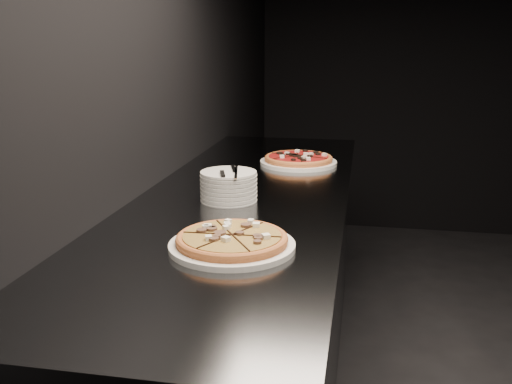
% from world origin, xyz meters
% --- Properties ---
extents(wall_left, '(0.02, 5.00, 2.80)m').
position_xyz_m(wall_left, '(-2.50, 0.00, 1.40)').
color(wall_left, black).
rests_on(wall_left, floor).
extents(counter, '(0.74, 2.44, 0.92)m').
position_xyz_m(counter, '(-2.13, 0.00, 0.46)').
color(counter, '#575A5E').
rests_on(counter, floor).
extents(pizza_mushroom, '(0.34, 0.34, 0.04)m').
position_xyz_m(pizza_mushroom, '(-2.05, -0.59, 0.94)').
color(pizza_mushroom, white).
rests_on(pizza_mushroom, counter).
extents(pizza_tomato, '(0.39, 0.39, 0.04)m').
position_xyz_m(pizza_tomato, '(-2.00, 0.51, 0.94)').
color(pizza_tomato, white).
rests_on(pizza_tomato, counter).
extents(plate_stack, '(0.20, 0.20, 0.10)m').
position_xyz_m(plate_stack, '(-2.17, -0.13, 0.97)').
color(plate_stack, white).
rests_on(plate_stack, counter).
extents(cutlery, '(0.06, 0.21, 0.01)m').
position_xyz_m(cutlery, '(-2.16, -0.14, 1.03)').
color(cutlery, '#B7BABE').
rests_on(cutlery, plate_stack).
extents(ramekin, '(0.07, 0.07, 0.06)m').
position_xyz_m(ramekin, '(-2.16, 0.02, 0.95)').
color(ramekin, white).
rests_on(ramekin, counter).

